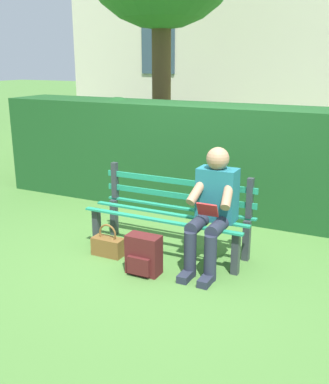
% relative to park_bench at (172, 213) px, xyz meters
% --- Properties ---
extents(ground, '(60.00, 60.00, 0.00)m').
position_rel_park_bench_xyz_m(ground, '(0.00, 0.07, -0.42)').
color(ground, '#477533').
extents(park_bench, '(1.73, 0.51, 0.85)m').
position_rel_park_bench_xyz_m(park_bench, '(0.00, 0.00, 0.00)').
color(park_bench, '#2D3338').
rests_on(park_bench, ground).
extents(person_seated, '(0.44, 0.73, 1.17)m').
position_rel_park_bench_xyz_m(person_seated, '(-0.51, 0.17, 0.20)').
color(person_seated, '#1E6672').
rests_on(person_seated, ground).
extents(hedge_backdrop, '(6.43, 0.88, 1.55)m').
position_rel_park_bench_xyz_m(hedge_backdrop, '(-0.04, -1.48, 0.32)').
color(hedge_backdrop, '#19471E').
rests_on(hedge_backdrop, ground).
extents(backpack, '(0.32, 0.24, 0.38)m').
position_rel_park_bench_xyz_m(backpack, '(0.00, 0.62, -0.23)').
color(backpack, '#4C1919').
rests_on(backpack, ground).
extents(handbag, '(0.33, 0.15, 0.34)m').
position_rel_park_bench_xyz_m(handbag, '(0.53, 0.42, -0.31)').
color(handbag, brown).
rests_on(handbag, ground).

